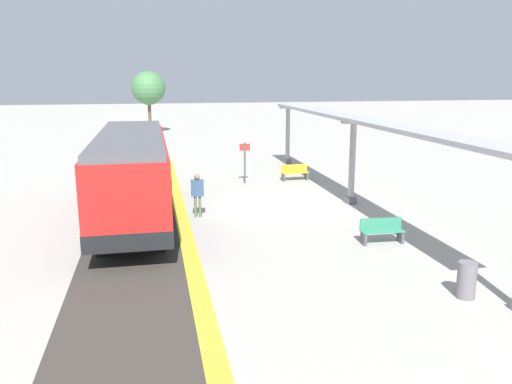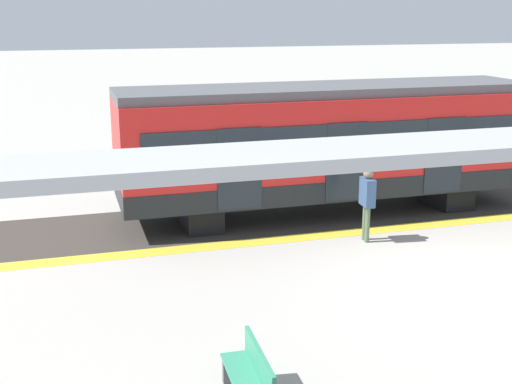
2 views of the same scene
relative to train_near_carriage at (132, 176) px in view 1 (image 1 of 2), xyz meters
name	(u,v)px [view 1 (image 1 of 2)]	position (x,y,z in m)	size (l,w,h in m)	color
ground_plane	(270,207)	(5.77, 0.96, -1.83)	(176.00, 176.00, 0.00)	#A3A097
tactile_edge_strip	(180,212)	(1.86, 0.96, -1.82)	(0.52, 28.32, 0.01)	gold
trackbed	(135,214)	(-0.01, 0.96, -1.82)	(3.20, 40.32, 0.01)	#38332D
train_near_carriage	(132,176)	(0.00, 0.00, 0.00)	(2.65, 11.15, 3.48)	red
canopy_pillar_second	(352,162)	(9.49, 0.92, 0.06)	(1.10, 0.44, 3.72)	slate
canopy_pillar_third	(288,135)	(9.49, 11.78, 0.06)	(1.10, 0.44, 3.72)	slate
canopy_beam	(355,119)	(9.49, 0.83, 1.98)	(1.20, 22.70, 0.16)	#A8AAB2
bench_near_end	(295,172)	(8.44, 6.42, -1.38)	(1.52, 0.51, 0.86)	gold
bench_mid_platform	(382,231)	(8.40, -4.53, -1.38)	(1.51, 0.49, 0.86)	#338364
trash_bin	(467,280)	(8.60, -9.08, -1.34)	(0.48, 0.48, 0.97)	slate
platform_info_sign	(245,159)	(5.61, 6.20, -0.50)	(0.56, 0.10, 2.20)	#4C4C51
passenger_waiting_near_edge	(197,190)	(2.51, 0.02, -0.70)	(0.54, 0.28, 1.79)	#55694B
tree_left_background	(148,88)	(0.73, 32.00, 2.61)	(3.31, 3.31, 6.12)	brown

